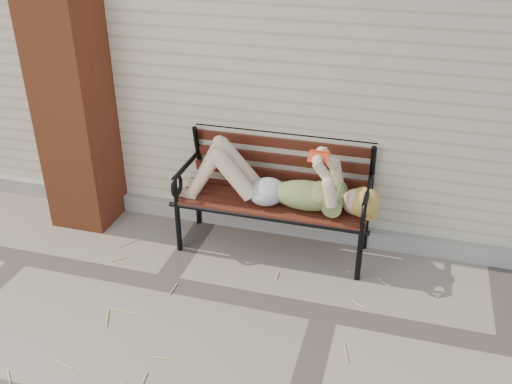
% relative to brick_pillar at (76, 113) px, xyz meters
% --- Properties ---
extents(ground, '(80.00, 80.00, 0.00)m').
position_rel_brick_pillar_xyz_m(ground, '(2.30, -0.75, -1.00)').
color(ground, gray).
rests_on(ground, ground).
extents(house_wall, '(8.00, 4.00, 3.00)m').
position_rel_brick_pillar_xyz_m(house_wall, '(2.30, 2.25, 0.50)').
color(house_wall, '#C4B799').
rests_on(house_wall, ground).
extents(foundation_strip, '(8.00, 0.10, 0.15)m').
position_rel_brick_pillar_xyz_m(foundation_strip, '(2.30, 0.22, -0.93)').
color(foundation_strip, gray).
rests_on(foundation_strip, ground).
extents(brick_pillar, '(0.50, 0.50, 2.00)m').
position_rel_brick_pillar_xyz_m(brick_pillar, '(0.00, 0.00, 0.00)').
color(brick_pillar, brown).
rests_on(brick_pillar, ground).
extents(garden_bench, '(1.67, 0.67, 1.08)m').
position_rel_brick_pillar_xyz_m(garden_bench, '(1.73, 0.04, -0.39)').
color(garden_bench, black).
rests_on(garden_bench, ground).
extents(reading_woman, '(1.58, 0.36, 0.50)m').
position_rel_brick_pillar_xyz_m(reading_woman, '(1.75, -0.09, -0.36)').
color(reading_woman, '#0A344B').
rests_on(reading_woman, ground).
extents(straw_scatter, '(2.75, 1.66, 0.01)m').
position_rel_brick_pillar_xyz_m(straw_scatter, '(1.94, -1.24, -0.99)').
color(straw_scatter, tan).
rests_on(straw_scatter, ground).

